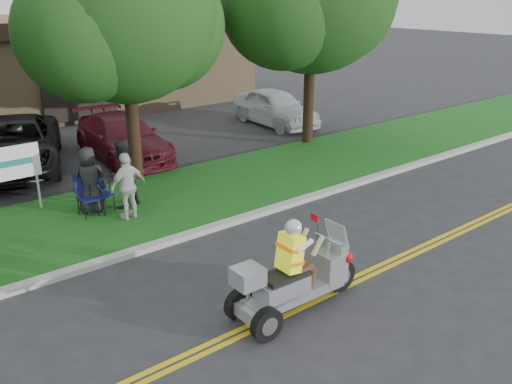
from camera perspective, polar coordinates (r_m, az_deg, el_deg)
ground at (r=10.11m, az=4.04°, el=-10.03°), size 120.00×120.00×0.00m
centerline_near at (r=9.76m, az=6.39°, el=-11.32°), size 60.00×0.10×0.01m
centerline_far at (r=9.85m, az=5.72°, el=-10.95°), size 60.00×0.10×0.01m
curb at (r=12.23m, az=-5.64°, el=-4.07°), size 60.00×0.25×0.12m
grass_verge at (r=13.96m, az=-10.49°, el=-1.16°), size 60.00×4.00×0.10m
commercial_building at (r=26.73m, az=-21.51°, el=12.46°), size 18.00×8.20×4.00m
tree_mid at (r=15.08m, az=-13.56°, el=17.35°), size 5.88×4.80×7.05m
business_sign at (r=13.86m, az=-24.22°, el=2.45°), size 1.25×0.06×1.75m
trike_scooter at (r=9.14m, az=3.98°, el=-9.26°), size 2.61×0.88×1.71m
lawn_chair_a at (r=13.51m, az=-16.34°, el=0.30°), size 0.59×0.60×0.97m
lawn_chair_b at (r=13.37m, az=-17.31°, el=0.07°), size 0.53×0.55×1.00m
spectator_adult_mid at (r=13.50m, az=-13.89°, el=1.84°), size 0.98×0.87×1.68m
spectator_adult_right at (r=12.81m, az=-13.34°, el=0.63°), size 0.98×0.54×1.58m
spectator_chair_b at (r=13.38m, az=-17.11°, el=1.20°), size 0.91×0.73×1.61m
parked_car_mid at (r=17.86m, az=-24.06°, el=4.56°), size 4.22×5.99×1.52m
parked_car_right at (r=17.91m, az=-13.88°, el=5.58°), size 2.27×4.89×1.38m
parked_car_far_right at (r=21.89m, az=2.03°, el=8.91°), size 2.02×4.36×1.45m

